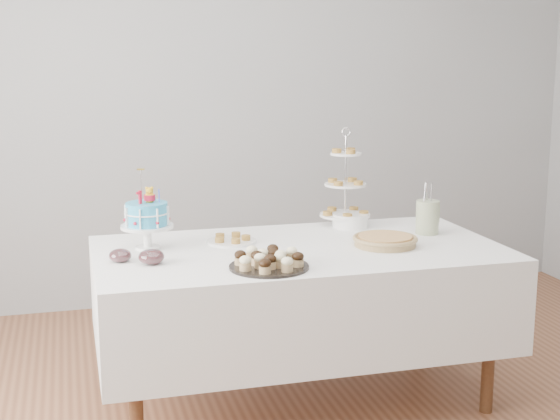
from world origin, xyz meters
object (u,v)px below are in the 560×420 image
object	(u,v)px
table	(299,293)
plate_stack	(350,220)
pastry_plate	(231,239)
tiered_stand	(345,185)
jam_bowl_b	(151,257)
jam_bowl_a	(120,256)
birthday_cake	(147,228)
utensil_pitcher	(428,216)
pie	(385,240)
cupcake_tray	(269,259)

from	to	relation	value
table	plate_stack	distance (m)	0.59
pastry_plate	table	bearing A→B (deg)	-31.90
tiered_stand	jam_bowl_b	bearing A→B (deg)	-154.59
pastry_plate	jam_bowl_a	size ratio (longest dim) A/B	2.43
birthday_cake	tiered_stand	bearing A→B (deg)	-9.49
table	plate_stack	bearing A→B (deg)	42.41
jam_bowl_a	utensil_pitcher	distance (m)	1.56
birthday_cake	jam_bowl_b	world-z (taller)	birthday_cake
pie	tiered_stand	size ratio (longest dim) A/B	0.59
pastry_plate	utensil_pitcher	xyz separation A→B (m)	(1.01, -0.07, 0.08)
pie	tiered_stand	bearing A→B (deg)	93.77
jam_bowl_a	utensil_pitcher	bearing A→B (deg)	5.46
pie	utensil_pitcher	world-z (taller)	utensil_pitcher
cupcake_tray	jam_bowl_b	world-z (taller)	cupcake_tray
cupcake_tray	pie	bearing A→B (deg)	20.54
birthday_cake	tiered_stand	world-z (taller)	tiered_stand
jam_bowl_b	plate_stack	bearing A→B (deg)	23.11
plate_stack	pastry_plate	xyz separation A→B (m)	(-0.68, -0.17, -0.02)
cupcake_tray	pie	world-z (taller)	cupcake_tray
pie	pastry_plate	world-z (taller)	pie
pie	jam_bowl_b	xyz separation A→B (m)	(-1.12, -0.04, 0.00)
utensil_pitcher	pastry_plate	bearing A→B (deg)	179.32
pie	utensil_pitcher	bearing A→B (deg)	30.79
cupcake_tray	plate_stack	world-z (taller)	cupcake_tray
jam_bowl_b	table	bearing A→B (deg)	9.21
pastry_plate	jam_bowl_b	bearing A→B (deg)	-144.69
birthday_cake	plate_stack	distance (m)	1.10
pastry_plate	jam_bowl_b	size ratio (longest dim) A/B	2.12
cupcake_tray	pie	distance (m)	0.68
birthday_cake	jam_bowl_b	distance (m)	0.28
cupcake_tray	jam_bowl_b	distance (m)	0.52
table	jam_bowl_b	xyz separation A→B (m)	(-0.71, -0.12, 0.26)
plate_stack	jam_bowl_a	bearing A→B (deg)	-162.22
table	tiered_stand	bearing A→B (deg)	46.95
pie	tiered_stand	xyz separation A→B (m)	(-0.03, 0.48, 0.19)
plate_stack	table	bearing A→B (deg)	-137.59
table	pie	xyz separation A→B (m)	(0.41, -0.08, 0.26)
table	cupcake_tray	size ratio (longest dim) A/B	5.56
table	pastry_plate	distance (m)	0.42
cupcake_tray	jam_bowl_b	size ratio (longest dim) A/B	3.03
pastry_plate	utensil_pitcher	size ratio (longest dim) A/B	0.92
cupcake_tray	tiered_stand	world-z (taller)	tiered_stand
pastry_plate	jam_bowl_b	xyz separation A→B (m)	(-0.42, -0.30, 0.02)
table	birthday_cake	size ratio (longest dim) A/B	5.05
birthday_cake	pastry_plate	world-z (taller)	birthday_cake
table	birthday_cake	world-z (taller)	birthday_cake
utensil_pitcher	table	bearing A→B (deg)	-167.89
cupcake_tray	pastry_plate	bearing A→B (deg)	96.95
table	tiered_stand	distance (m)	0.71
plate_stack	jam_bowl_a	xyz separation A→B (m)	(-1.23, -0.39, -0.01)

